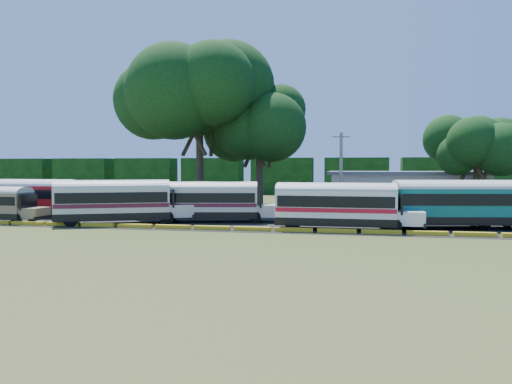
% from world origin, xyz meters
% --- Properties ---
extents(ground, '(160.00, 160.00, 0.00)m').
position_xyz_m(ground, '(0.00, 0.00, 0.00)').
color(ground, '#2D4617').
rests_on(ground, ground).
extents(asphalt_strip, '(64.00, 24.00, 0.02)m').
position_xyz_m(asphalt_strip, '(1.00, 12.00, 0.01)').
color(asphalt_strip, black).
rests_on(asphalt_strip, ground).
extents(curb, '(53.70, 0.45, 0.30)m').
position_xyz_m(curb, '(-0.00, 1.00, 0.15)').
color(curb, yellow).
rests_on(curb, ground).
extents(terminal_building, '(19.00, 9.00, 4.00)m').
position_xyz_m(terminal_building, '(18.00, 30.00, 2.03)').
color(terminal_building, beige).
rests_on(terminal_building, ground).
extents(treeline_backdrop, '(130.00, 4.00, 6.00)m').
position_xyz_m(treeline_backdrop, '(0.00, 48.00, 3.00)').
color(treeline_backdrop, black).
rests_on(treeline_backdrop, ground).
extents(bus_red, '(10.54, 2.80, 3.45)m').
position_xyz_m(bus_red, '(-17.19, 7.11, 1.98)').
color(bus_red, black).
rests_on(bus_red, ground).
extents(bus_cream_west, '(10.95, 6.72, 3.55)m').
position_xyz_m(bus_cream_west, '(-7.04, 3.08, 2.01)').
color(bus_cream_west, black).
rests_on(bus_cream_west, ground).
extents(bus_cream_east, '(10.56, 4.41, 3.38)m').
position_xyz_m(bus_cream_east, '(-0.12, 5.90, 1.91)').
color(bus_cream_east, black).
rests_on(bus_cream_east, ground).
extents(bus_white_red, '(10.54, 2.77, 3.45)m').
position_xyz_m(bus_white_red, '(10.57, 2.79, 1.95)').
color(bus_white_red, black).
rests_on(bus_white_red, ground).
extents(bus_white_blue, '(9.73, 3.85, 3.12)m').
position_xyz_m(bus_white_blue, '(17.45, 5.44, 1.76)').
color(bus_white_blue, black).
rests_on(bus_white_blue, ground).
extents(bus_teal, '(11.35, 4.51, 3.63)m').
position_xyz_m(bus_teal, '(19.32, 5.07, 2.08)').
color(bus_teal, black).
rests_on(bus_teal, ground).
extents(tree_west, '(13.08, 13.08, 17.60)m').
position_xyz_m(tree_west, '(-4.88, 18.33, 12.77)').
color(tree_west, '#3C311E').
rests_on(tree_west, ground).
extents(tree_center, '(9.45, 9.45, 13.64)m').
position_xyz_m(tree_center, '(1.40, 20.21, 10.12)').
color(tree_center, '#3C311E').
rests_on(tree_center, ground).
extents(tree_east, '(7.87, 7.87, 10.12)m').
position_xyz_m(tree_east, '(24.83, 24.27, 7.18)').
color(tree_east, '#3C311E').
rests_on(tree_east, ground).
extents(utility_pole, '(1.60, 0.30, 7.78)m').
position_xyz_m(utility_pole, '(10.43, 13.42, 4.00)').
color(utility_pole, gray).
rests_on(utility_pole, ground).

